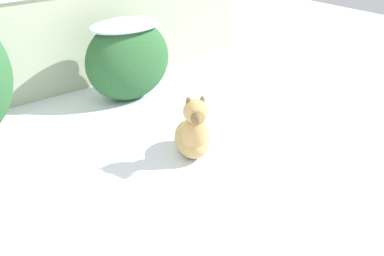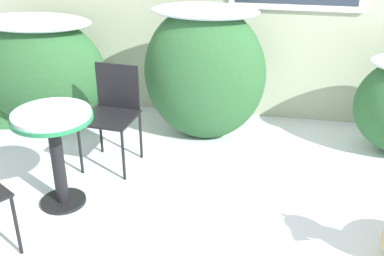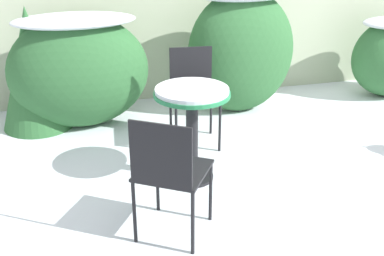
{
  "view_description": "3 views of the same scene",
  "coord_description": "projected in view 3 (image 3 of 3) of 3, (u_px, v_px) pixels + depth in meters",
  "views": [
    {
      "loc": [
        -0.92,
        -2.98,
        2.21
      ],
      "look_at": [
        1.56,
        0.07,
        0.26
      ],
      "focal_mm": 45.0,
      "sensor_mm": 36.0,
      "label": 1
    },
    {
      "loc": [
        0.62,
        -2.7,
        2.17
      ],
      "look_at": [
        0.0,
        0.6,
        0.55
      ],
      "focal_mm": 45.0,
      "sensor_mm": 36.0,
      "label": 2
    },
    {
      "loc": [
        -1.83,
        -3.14,
        1.97
      ],
      "look_at": [
        -0.96,
        0.21,
        0.45
      ],
      "focal_mm": 45.0,
      "sensor_mm": 36.0,
      "label": 3
    }
  ],
  "objects": [
    {
      "name": "patio_table",
      "position": [
        192.0,
        111.0,
        3.72
      ],
      "size": [
        0.59,
        0.59,
        0.78
      ],
      "color": "black",
      "rests_on": "ground_plane"
    },
    {
      "name": "shrub_left",
      "position": [
        79.0,
        68.0,
        4.74
      ],
      "size": [
        1.38,
        0.82,
        1.13
      ],
      "color": "#2D6033",
      "rests_on": "ground_plane"
    },
    {
      "name": "evergreen_bush",
      "position": [
        33.0,
        68.0,
        4.72
      ],
      "size": [
        0.71,
        0.71,
        1.21
      ],
      "color": "#2D6033",
      "rests_on": "ground_plane"
    },
    {
      "name": "patio_chair_near_table",
      "position": [
        193.0,
        91.0,
        4.43
      ],
      "size": [
        0.47,
        0.47,
        0.88
      ],
      "rotation": [
        0.0,
        0.0,
        -0.09
      ],
      "color": "black",
      "rests_on": "ground_plane"
    },
    {
      "name": "ground_plane",
      "position": [
        309.0,
        175.0,
        4.0
      ],
      "size": [
        16.0,
        16.0,
        0.0
      ],
      "primitive_type": "plane",
      "color": "silver"
    },
    {
      "name": "shrub_middle",
      "position": [
        241.0,
        49.0,
        5.09
      ],
      "size": [
        1.16,
        0.66,
        1.31
      ],
      "color": "#2D6033",
      "rests_on": "ground_plane"
    },
    {
      "name": "patio_chair_far_side",
      "position": [
        169.0,
        170.0,
        3.03
      ],
      "size": [
        0.6,
        0.6,
        0.88
      ],
      "rotation": [
        0.0,
        0.0,
        2.57
      ],
      "color": "black",
      "rests_on": "ground_plane"
    }
  ]
}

